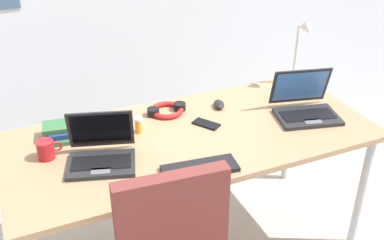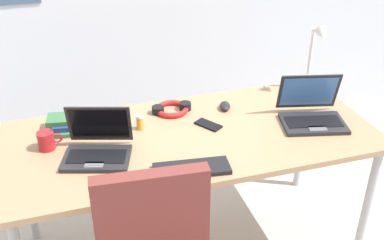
# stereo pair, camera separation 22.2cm
# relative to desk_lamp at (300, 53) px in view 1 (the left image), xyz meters

# --- Properties ---
(desk) EXTENTS (1.80, 0.80, 0.74)m
(desk) POSITION_rel_desk_lamp_xyz_m (-0.80, -0.28, -0.25)
(desk) COLOR #9E7A56
(desk) RESTS_ON ground_plane
(desk_lamp) EXTENTS (0.12, 0.18, 0.40)m
(desk_lamp) POSITION_rel_desk_lamp_xyz_m (0.00, 0.00, 0.00)
(desk_lamp) COLOR white
(desk_lamp) RESTS_ON desk
(laptop_by_keyboard) EXTENTS (0.35, 0.33, 0.22)m
(laptop_by_keyboard) POSITION_rel_desk_lamp_xyz_m (-1.26, -0.33, -0.15)
(laptop_by_keyboard) COLOR #232326
(laptop_by_keyboard) RESTS_ON desk
(laptop_far_corner) EXTENTS (0.37, 0.34, 0.23)m
(laptop_far_corner) POSITION_rel_desk_lamp_xyz_m (-0.18, -0.33, -0.15)
(laptop_far_corner) COLOR #232326
(laptop_far_corner) RESTS_ON desk
(external_keyboard) EXTENTS (0.34, 0.16, 0.02)m
(external_keyboard) POSITION_rel_desk_lamp_xyz_m (-0.89, -0.57, -0.19)
(external_keyboard) COLOR black
(external_keyboard) RESTS_ON desk
(computer_mouse) EXTENTS (0.08, 0.11, 0.03)m
(computer_mouse) POSITION_rel_desk_lamp_xyz_m (-0.55, -0.07, -0.18)
(computer_mouse) COLOR black
(computer_mouse) RESTS_ON desk
(cell_phone) EXTENTS (0.13, 0.15, 0.01)m
(cell_phone) POSITION_rel_desk_lamp_xyz_m (-0.70, -0.22, -0.19)
(cell_phone) COLOR black
(cell_phone) RESTS_ON desk
(headphones) EXTENTS (0.21, 0.18, 0.04)m
(headphones) POSITION_rel_desk_lamp_xyz_m (-0.83, -0.02, -0.18)
(headphones) COLOR red
(headphones) RESTS_ON desk
(pill_bottle) EXTENTS (0.04, 0.04, 0.08)m
(pill_bottle) POSITION_rel_desk_lamp_xyz_m (-1.03, -0.15, -0.16)
(pill_bottle) COLOR gold
(pill_bottle) RESTS_ON desk
(book_stack) EXTENTS (0.22, 0.18, 0.07)m
(book_stack) POSITION_rel_desk_lamp_xyz_m (-1.37, -0.05, -0.17)
(book_stack) COLOR #336638
(book_stack) RESTS_ON desk
(coffee_mug) EXTENTS (0.11, 0.08, 0.09)m
(coffee_mug) POSITION_rel_desk_lamp_xyz_m (-1.48, -0.20, -0.15)
(coffee_mug) COLOR #B21E23
(coffee_mug) RESTS_ON desk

